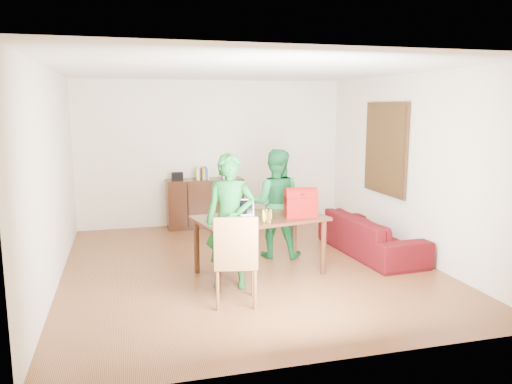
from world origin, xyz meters
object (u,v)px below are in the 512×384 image
object	(u,v)px
sofa	(370,235)
bottle	(269,216)
table	(260,224)
person_near	(230,221)
red_bag	(301,205)
chair	(236,278)
person_far	(275,204)
laptop	(242,215)

from	to	relation	value
sofa	bottle	bearing A→B (deg)	109.69
table	bottle	world-z (taller)	bottle
person_near	red_bag	distance (m)	1.04
chair	sofa	world-z (taller)	chair
chair	table	bearing A→B (deg)	70.88
chair	person_far	distance (m)	1.99
table	sofa	distance (m)	1.97
person_far	person_near	bearing A→B (deg)	71.58
person_near	person_far	world-z (taller)	person_near
table	person_near	size ratio (longest dim) A/B	1.09
person_far	bottle	xyz separation A→B (m)	(-0.41, -1.06, 0.06)
person_far	chair	bearing A→B (deg)	81.23
chair	laptop	world-z (taller)	chair
person_far	bottle	bearing A→B (deg)	90.48
person_near	sofa	size ratio (longest dim) A/B	0.83
sofa	red_bag	bearing A→B (deg)	109.53
person_near	laptop	xyz separation A→B (m)	(0.23, 0.32, -0.01)
chair	bottle	xyz separation A→B (m)	(0.57, 0.60, 0.56)
person_far	red_bag	size ratio (longest dim) A/B	3.89
laptop	bottle	world-z (taller)	laptop
bottle	sofa	bearing A→B (deg)	23.40
sofa	laptop	bearing A→B (deg)	99.68
table	laptop	xyz separation A→B (m)	(-0.25, -0.05, 0.14)
bottle	person_far	bearing A→B (deg)	68.68
person_near	bottle	size ratio (longest dim) A/B	9.84
red_bag	chair	bearing A→B (deg)	-134.64
table	chair	xyz separation A→B (m)	(-0.54, -0.95, -0.38)
bottle	red_bag	world-z (taller)	red_bag
chair	person_far	bearing A→B (deg)	70.18
person_near	person_far	bearing A→B (deg)	67.13
table	sofa	bearing A→B (deg)	2.86
laptop	red_bag	distance (m)	0.79
bottle	person_near	bearing A→B (deg)	-176.89
person_far	sofa	world-z (taller)	person_far
person_far	table	bearing A→B (deg)	80.31
person_far	sofa	bearing A→B (deg)	-168.23
red_bag	table	bearing A→B (deg)	174.44
chair	bottle	distance (m)	1.00
person_far	laptop	bearing A→B (deg)	69.75
person_far	red_bag	xyz separation A→B (m)	(0.09, -0.83, 0.13)
person_far	laptop	distance (m)	1.02
person_near	table	bearing A→B (deg)	55.23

